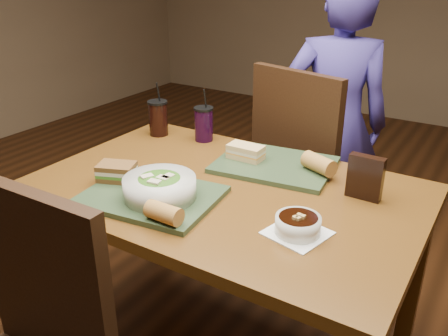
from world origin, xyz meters
The scene contains 14 objects.
dining_table centered at (0.00, 0.00, 0.66)m, with size 1.30×0.85×0.75m.
chair_far centered at (0.00, 0.68, 0.58)m, with size 0.55×0.55×1.04m.
diner centered at (0.05, 0.94, 0.71)m, with size 0.52×0.34×1.42m, color navy.
tray_near centered at (-0.15, -0.20, 0.76)m, with size 0.42×0.32×0.02m, color #2B3C24.
tray_far centered at (0.07, 0.24, 0.76)m, with size 0.42×0.32×0.02m, color #2B3C24.
salad_bowl centered at (-0.11, -0.20, 0.81)m, with size 0.23×0.23×0.08m.
soup_bowl centered at (0.33, -0.14, 0.78)m, with size 0.19×0.19×0.06m.
sandwich_near centered at (-0.32, -0.18, 0.80)m, with size 0.15×0.12×0.06m.
sandwich_far centered at (-0.04, 0.22, 0.79)m, with size 0.13×0.07×0.05m.
baguette_near centered at (-0.01, -0.31, 0.80)m, with size 0.05×0.05×0.11m, color #AD7533.
baguette_far centered at (0.24, 0.25, 0.80)m, with size 0.06×0.06×0.12m, color #AD7533.
cup_cola centered at (-0.52, 0.29, 0.83)m, with size 0.09×0.09×0.23m.
cup_berry centered at (-0.31, 0.34, 0.82)m, with size 0.08×0.08×0.22m.
chip_bag centered at (0.42, 0.17, 0.82)m, with size 0.11×0.03×0.15m, color black.
Camera 1 is at (0.77, -1.22, 1.46)m, focal length 38.00 mm.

